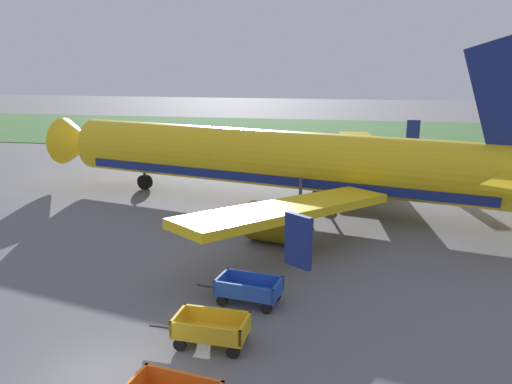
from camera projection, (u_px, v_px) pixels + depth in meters
name	position (u px, v px, depth m)	size (l,w,h in m)	color
ground_plane	(96.00, 379.00, 15.87)	(220.00, 220.00, 0.00)	slate
grass_strip	(287.00, 132.00, 67.81)	(220.00, 28.00, 0.06)	#3D7033
airplane	(291.00, 161.00, 33.31)	(37.22, 30.15, 11.34)	yellow
baggage_cart_fourth_in_row	(211.00, 329.00, 17.57)	(3.60, 1.59, 1.07)	gold
baggage_cart_far_end	(249.00, 289.00, 20.59)	(3.62, 1.82, 1.07)	#234CB2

